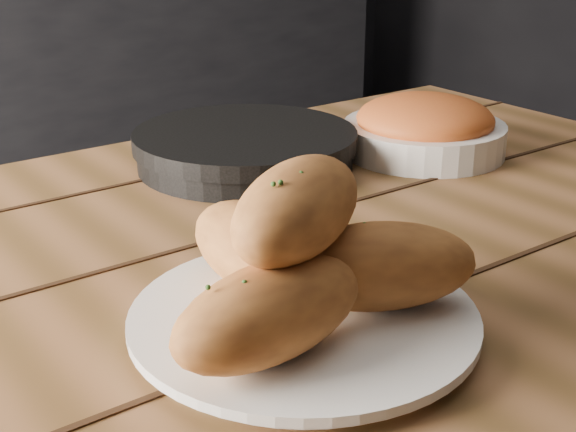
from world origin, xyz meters
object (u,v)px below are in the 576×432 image
object	(u,v)px
plate	(304,322)
skillet	(247,148)
bowl	(424,128)
table	(232,390)
bread_rolls	(301,259)

from	to	relation	value
plate	skillet	distance (m)	0.41
plate	bowl	world-z (taller)	bowl
table	bread_rolls	xyz separation A→B (m)	(0.00, -0.10, 0.16)
table	bowl	world-z (taller)	bowl
skillet	bowl	bearing A→B (deg)	-22.94
skillet	bowl	size ratio (longest dim) A/B	1.88
table	plate	distance (m)	0.14
bread_rolls	bowl	world-z (taller)	bread_rolls
table	plate	size ratio (longest dim) A/B	5.34
table	skillet	world-z (taller)	skillet
plate	bowl	xyz separation A→B (m)	(0.41, 0.27, 0.02)
bread_rolls	bowl	bearing A→B (deg)	33.96
bread_rolls	table	bearing A→B (deg)	91.84
table	skillet	distance (m)	0.36
skillet	plate	bearing A→B (deg)	-117.78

